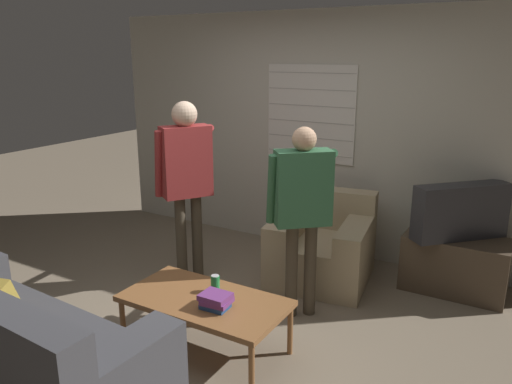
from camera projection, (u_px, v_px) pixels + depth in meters
name	position (u px, v px, depth m)	size (l,w,h in m)	color
ground_plane	(212.00, 328.00, 3.99)	(16.00, 16.00, 0.00)	#7F705B
wall_back	(319.00, 134.00, 5.33)	(5.20, 0.08, 2.55)	#BCB7A8
couch_blue	(14.00, 354.00, 3.05)	(2.04, 0.91, 0.91)	#424247
armchair_beige	(323.00, 246.00, 4.81)	(1.01, 1.04, 0.81)	tan
coffee_table	(205.00, 303.00, 3.59)	(1.19, 0.62, 0.42)	brown
tv_stand	(455.00, 264.00, 4.54)	(0.90, 0.47, 0.52)	#4C3D2D
tv	(461.00, 211.00, 4.41)	(0.75, 0.76, 0.49)	#2D2D33
person_left_standing	(186.00, 170.00, 4.51)	(0.54, 0.76, 1.71)	#4C4233
person_right_standing	(302.00, 200.00, 3.94)	(0.52, 0.81, 1.58)	#4C4233
book_stack	(216.00, 301.00, 3.43)	(0.21, 0.18, 0.10)	#284C89
soda_can	(215.00, 283.00, 3.67)	(0.07, 0.07, 0.13)	#238E47
spare_remote	(215.00, 305.00, 3.46)	(0.07, 0.14, 0.02)	white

